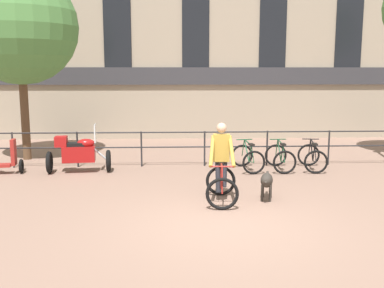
# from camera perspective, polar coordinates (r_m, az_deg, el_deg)

# --- Properties ---
(ground_plane) EXTENTS (60.00, 60.00, 0.00)m
(ground_plane) POSITION_cam_1_polar(r_m,az_deg,el_deg) (8.47, 4.08, -10.17)
(ground_plane) COLOR #846656
(canal_railing) EXTENTS (15.05, 0.05, 1.05)m
(canal_railing) POSITION_cam_1_polar(r_m,az_deg,el_deg) (13.33, 1.61, 0.19)
(canal_railing) COLOR #232326
(canal_railing) RESTS_ON ground_plane
(building_facade) EXTENTS (18.00, 0.72, 10.16)m
(building_facade) POSITION_cam_1_polar(r_m,az_deg,el_deg) (19.07, 0.41, 16.05)
(building_facade) COLOR gray
(building_facade) RESTS_ON ground_plane
(cyclist_with_bike) EXTENTS (0.77, 1.22, 1.70)m
(cyclist_with_bike) POSITION_cam_1_polar(r_m,az_deg,el_deg) (9.77, 3.75, -2.87)
(cyclist_with_bike) COLOR black
(cyclist_with_bike) RESTS_ON ground_plane
(dog) EXTENTS (0.40, 0.96, 0.63)m
(dog) POSITION_cam_1_polar(r_m,az_deg,el_deg) (9.97, 9.45, -4.67)
(dog) COLOR #332D28
(dog) RESTS_ON ground_plane
(parked_motorcycle) EXTENTS (1.78, 0.79, 1.35)m
(parked_motorcycle) POSITION_cam_1_polar(r_m,az_deg,el_deg) (12.87, -14.25, -1.09)
(parked_motorcycle) COLOR black
(parked_motorcycle) RESTS_ON ground_plane
(parked_bicycle_near_lamp) EXTENTS (0.83, 1.20, 0.86)m
(parked_bicycle_near_lamp) POSITION_cam_1_polar(r_m,az_deg,el_deg) (12.89, 7.10, -1.78)
(parked_bicycle_near_lamp) COLOR black
(parked_bicycle_near_lamp) RESTS_ON ground_plane
(parked_bicycle_mid_left) EXTENTS (0.67, 1.12, 0.86)m
(parked_bicycle_mid_left) POSITION_cam_1_polar(r_m,az_deg,el_deg) (13.07, 11.13, -1.72)
(parked_bicycle_mid_left) COLOR black
(parked_bicycle_mid_left) RESTS_ON ground_plane
(parked_bicycle_mid_right) EXTENTS (0.77, 1.17, 0.86)m
(parked_bicycle_mid_right) POSITION_cam_1_polar(r_m,az_deg,el_deg) (13.32, 15.02, -1.66)
(parked_bicycle_mid_right) COLOR black
(parked_bicycle_mid_right) RESTS_ON ground_plane
(tree_canalside_left) EXTENTS (3.57, 3.57, 5.94)m
(tree_canalside_left) POSITION_cam_1_polar(r_m,az_deg,el_deg) (15.22, -21.05, 13.71)
(tree_canalside_left) COLOR brown
(tree_canalside_left) RESTS_ON ground_plane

